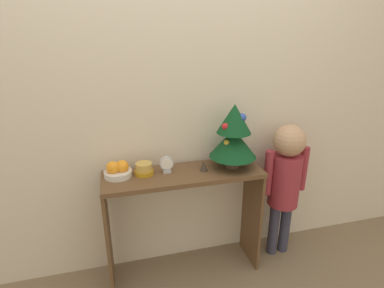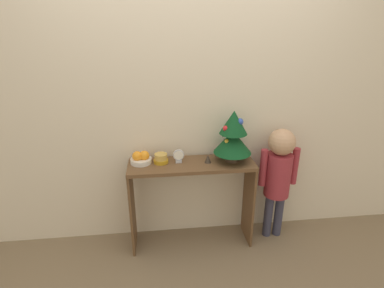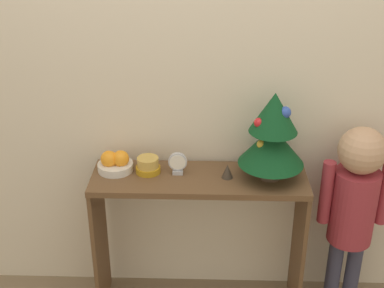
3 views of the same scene
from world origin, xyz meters
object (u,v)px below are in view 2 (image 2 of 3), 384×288
object	(u,v)px
fruit_bowl	(141,158)
singing_bowl	(161,159)
figurine	(208,159)
mini_tree	(233,135)
child_figure	(279,171)
desk_clock	(179,156)

from	to	relation	value
fruit_bowl	singing_bowl	xyz separation A→B (m)	(0.16, -0.01, -0.00)
fruit_bowl	figurine	world-z (taller)	fruit_bowl
mini_tree	child_figure	distance (m)	0.54
singing_bowl	desk_clock	size ratio (longest dim) A/B	1.08
desk_clock	mini_tree	bearing A→B (deg)	-3.14
mini_tree	desk_clock	distance (m)	0.47
figurine	child_figure	xyz separation A→B (m)	(0.62, 0.01, -0.15)
fruit_bowl	figurine	distance (m)	0.55
singing_bowl	figurine	xyz separation A→B (m)	(0.38, -0.04, -0.00)
mini_tree	singing_bowl	world-z (taller)	mini_tree
fruit_bowl	mini_tree	bearing A→B (deg)	-3.56
singing_bowl	figurine	distance (m)	0.39
fruit_bowl	singing_bowl	distance (m)	0.16
fruit_bowl	child_figure	xyz separation A→B (m)	(1.17, -0.04, -0.16)
singing_bowl	figurine	world-z (taller)	singing_bowl
mini_tree	desk_clock	xyz separation A→B (m)	(-0.44, 0.02, -0.17)
mini_tree	figurine	size ratio (longest dim) A/B	6.15
mini_tree	fruit_bowl	world-z (taller)	mini_tree
mini_tree	figurine	distance (m)	0.28
desk_clock	figurine	bearing A→B (deg)	-7.70
desk_clock	child_figure	world-z (taller)	child_figure
desk_clock	figurine	distance (m)	0.24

